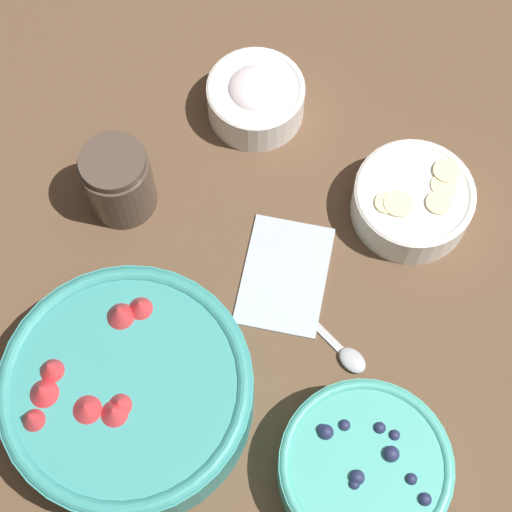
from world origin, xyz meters
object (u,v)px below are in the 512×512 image
Objects in this scene: bowl_bananas at (413,200)px; bowl_cream at (256,96)px; jar_chocolate at (118,182)px; bowl_blueberries at (364,468)px; bowl_strawberries at (127,391)px.

bowl_cream is (-0.10, -0.19, 0.00)m from bowl_bananas.
bowl_bananas is at bearing 96.13° from jar_chocolate.
bowl_bananas is 0.32m from jar_chocolate.
bowl_cream is 0.19m from jar_chocolate.
bowl_blueberries is at bearing -4.39° from bowl_bananas.
bowl_strawberries is at bearing 14.57° from jar_chocolate.
bowl_strawberries is 0.24m from bowl_blueberries.
bowl_bananas is 0.22m from bowl_cream.
bowl_blueberries is 0.40m from jar_chocolate.
jar_chocolate is at bearing -131.42° from bowl_blueberries.
bowl_blueberries is 0.30m from bowl_bananas.
bowl_cream reaches higher than bowl_bananas.
jar_chocolate is at bearing -165.43° from bowl_strawberries.
bowl_cream is at bearing -157.32° from bowl_blueberries.
bowl_strawberries is at bearing -45.18° from bowl_bananas.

